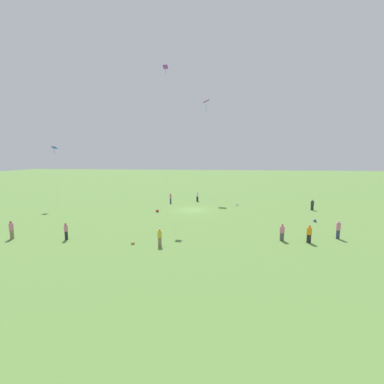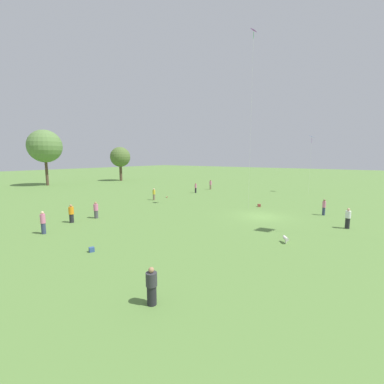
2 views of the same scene
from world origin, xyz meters
name	(u,v)px [view 1 (image 1 of 2)]	position (x,y,z in m)	size (l,w,h in m)	color
ground_plane	(192,210)	(0.00, 0.00, 0.00)	(240.00, 240.00, 0.00)	#5B843D
person_0	(66,231)	(10.63, 15.63, 0.87)	(0.48, 0.48, 1.72)	#232328
person_1	(171,198)	(4.44, -5.22, 0.87)	(0.48, 0.48, 1.72)	#333D5B
person_2	(197,197)	(-0.05, -7.74, 0.89)	(0.60, 0.60, 1.79)	#232328
person_3	(309,234)	(-12.82, 13.74, 0.85)	(0.61, 0.61, 1.74)	#232328
person_4	(282,232)	(-10.42, 13.40, 0.82)	(0.55, 0.55, 1.69)	#4C4C51
person_5	(312,205)	(-18.29, -2.06, 0.80)	(0.64, 0.64, 1.65)	#232328
person_6	(160,237)	(1.04, 16.31, 0.84)	(0.48, 0.48, 1.70)	#847056
person_7	(11,230)	(16.19, 16.01, 0.91)	(0.57, 0.57, 1.83)	#847056
person_8	(338,230)	(-16.10, 12.15, 0.93)	(0.53, 0.53, 1.87)	#333D5B
kite_1	(166,84)	(3.26, 2.81, 17.83)	(0.64, 0.55, 20.25)	purple
kite_2	(54,150)	(22.25, -0.24, 9.12)	(0.78, 0.72, 9.74)	blue
kite_3	(206,105)	(-1.19, -13.21, 18.16)	(1.30, 1.40, 19.09)	purple
dog_0	(237,204)	(-7.02, -4.43, 0.33)	(0.68, 0.57, 0.48)	silver
picnic_bag_0	(315,221)	(-16.20, 5.43, 0.15)	(0.38, 0.34, 0.31)	#33518C
picnic_bag_1	(157,211)	(4.94, 2.09, 0.17)	(0.45, 0.45, 0.34)	#933833
picnic_bag_2	(133,243)	(3.66, 16.16, 0.11)	(0.32, 0.33, 0.22)	#A58459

